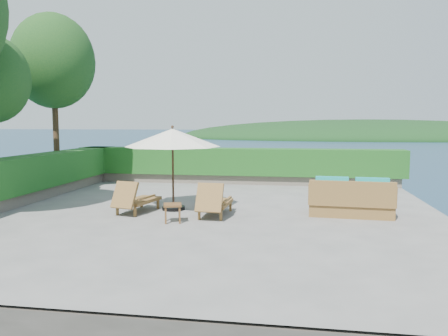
% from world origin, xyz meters
% --- Properties ---
extents(ground, '(12.00, 12.00, 0.00)m').
position_xyz_m(ground, '(0.00, 0.00, 0.00)').
color(ground, gray).
rests_on(ground, ground).
extents(foundation, '(12.00, 12.00, 3.00)m').
position_xyz_m(foundation, '(0.00, 0.00, -1.55)').
color(foundation, '#544B42').
rests_on(foundation, ocean).
extents(ocean, '(600.00, 600.00, 0.00)m').
position_xyz_m(ocean, '(0.00, 0.00, -3.00)').
color(ocean, '#142540').
rests_on(ocean, ground).
extents(offshore_island, '(126.00, 57.60, 12.60)m').
position_xyz_m(offshore_island, '(25.00, 140.00, -3.00)').
color(offshore_island, black).
rests_on(offshore_island, ocean).
extents(planter_wall_far, '(12.00, 0.60, 0.36)m').
position_xyz_m(planter_wall_far, '(0.00, 5.60, 0.18)').
color(planter_wall_far, gray).
rests_on(planter_wall_far, ground).
extents(planter_wall_left, '(0.60, 12.00, 0.36)m').
position_xyz_m(planter_wall_left, '(-5.60, 0.00, 0.18)').
color(planter_wall_left, gray).
rests_on(planter_wall_left, ground).
extents(hedge_far, '(12.40, 0.90, 1.00)m').
position_xyz_m(hedge_far, '(0.00, 5.60, 0.85)').
color(hedge_far, '#134213').
rests_on(hedge_far, planter_wall_far).
extents(hedge_left, '(0.90, 12.40, 1.00)m').
position_xyz_m(hedge_left, '(-5.60, 0.00, 0.85)').
color(hedge_left, '#134213').
rests_on(hedge_left, planter_wall_left).
extents(tree_far, '(2.80, 2.80, 6.03)m').
position_xyz_m(tree_far, '(-6.00, 3.20, 4.40)').
color(tree_far, '#49331C').
rests_on(tree_far, ground).
extents(patio_umbrella, '(3.03, 3.03, 2.26)m').
position_xyz_m(patio_umbrella, '(-1.00, 0.31, 1.91)').
color(patio_umbrella, black).
rests_on(patio_umbrella, ground).
extents(lounge_left, '(0.93, 1.60, 0.87)m').
position_xyz_m(lounge_left, '(-1.87, -0.23, 0.36)').
color(lounge_left, olive).
rests_on(lounge_left, ground).
extents(lounge_right, '(0.76, 1.58, 0.89)m').
position_xyz_m(lounge_right, '(0.24, -0.34, 0.37)').
color(lounge_right, olive).
rests_on(lounge_right, ground).
extents(side_table, '(0.51, 0.51, 0.44)m').
position_xyz_m(side_table, '(-0.61, -1.13, 0.36)').
color(side_table, brown).
rests_on(side_table, ground).
extents(wicker_loveseat, '(2.13, 1.19, 1.01)m').
position_xyz_m(wicker_loveseat, '(3.60, 0.30, 0.39)').
color(wicker_loveseat, olive).
rests_on(wicker_loveseat, ground).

